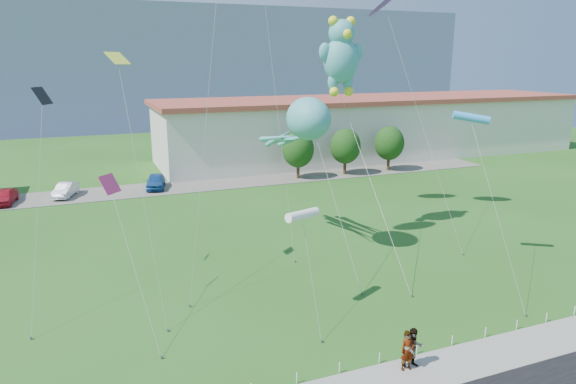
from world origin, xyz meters
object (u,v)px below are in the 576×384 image
Objects in this scene: warehouse at (375,126)px; parked_car_red at (5,196)px; parked_car_silver at (65,190)px; pedestrian_right at (414,348)px; parked_car_blue at (156,181)px; pedestrian_left at (407,351)px; octopus_kite at (302,126)px; teddy_bear_kite at (341,54)px.

warehouse reaches higher than parked_car_red.
parked_car_silver is (-40.48, -8.90, -3.38)m from warehouse.
pedestrian_right is 0.41× the size of parked_car_blue.
pedestrian_left is 1.00× the size of pedestrian_right.
pedestrian_right is 0.44× the size of parked_car_silver.
parked_car_silver is at bearing -167.16° from parked_car_blue.
warehouse is 33.53× the size of pedestrian_right.
pedestrian_left is 0.38m from pedestrian_right.
warehouse is 33.48× the size of pedestrian_left.
parked_car_blue is 0.35× the size of octopus_kite.
warehouse is 40.12m from octopus_kite.
pedestrian_right reaches higher than parked_car_silver.
pedestrian_right is 40.07m from parked_car_silver.
pedestrian_left is 0.44× the size of parked_car_red.
parked_car_silver is 0.26× the size of teddy_bear_kite.
teddy_bear_kite is (5.09, 17.19, 12.52)m from pedestrian_right.
parked_car_blue is at bearing 111.53° from pedestrian_right.
parked_car_blue reaches higher than parked_car_silver.
octopus_kite reaches higher than warehouse.
pedestrian_right reaches higher than parked_car_blue.
teddy_bear_kite is at bearing -30.07° from parked_car_red.
parked_car_blue reaches higher than parked_car_red.
octopus_kite is (20.97, -21.56, 8.08)m from parked_car_red.
parked_car_blue is at bearing 101.19° from pedestrian_left.
warehouse is 33.10m from parked_car_blue.
parked_car_red is 0.93× the size of parked_car_blue.
parked_car_blue is (-5.87, 37.43, -0.19)m from pedestrian_right.
octopus_kite is at bearing -36.81° from parked_car_silver.
warehouse is at bearing 54.39° from teddy_bear_kite.
teddy_bear_kite reaches higher than warehouse.
parked_car_red is 34.03m from teddy_bear_kite.
pedestrian_left is 41.46m from parked_car_red.
parked_car_red is 0.33× the size of octopus_kite.
pedestrian_right is 37.88m from parked_car_blue.
parked_car_silver is at bearing 123.99° from pedestrian_right.
teddy_bear_kite reaches higher than parked_car_blue.
teddy_bear_kite is at bearing -125.61° from warehouse.
parked_car_silver is at bearing 125.19° from octopus_kite.
warehouse is 46.84m from parked_car_red.
warehouse is 14.71× the size of parked_car_red.
pedestrian_left is at bearing -155.34° from pedestrian_right.
teddy_bear_kite is (10.96, -20.23, 12.71)m from parked_car_blue.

